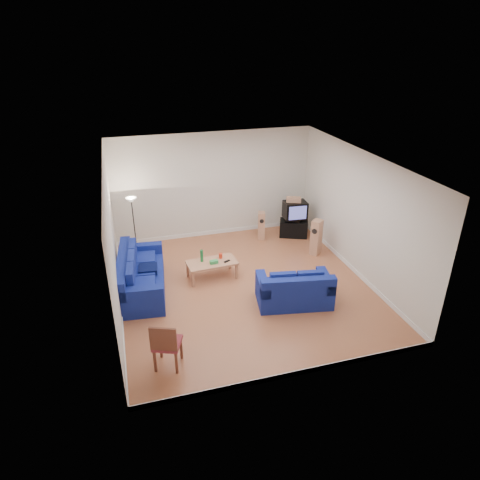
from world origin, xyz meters
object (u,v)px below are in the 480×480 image
object	(u,v)px
sofa_three_seat	(139,278)
coffee_table	(212,264)
tv_stand	(293,228)
television	(295,210)
sofa_loveseat	(294,292)

from	to	relation	value
sofa_three_seat	coffee_table	bearing A→B (deg)	99.46
tv_stand	television	bearing A→B (deg)	-60.94
sofa_three_seat	coffee_table	size ratio (longest dim) A/B	1.94
sofa_three_seat	sofa_loveseat	bearing A→B (deg)	71.13
coffee_table	television	xyz separation A→B (m)	(3.00, 1.74, 0.48)
sofa_three_seat	tv_stand	xyz separation A→B (m)	(4.83, 1.88, -0.09)
sofa_loveseat	tv_stand	world-z (taller)	sofa_loveseat
sofa_loveseat	tv_stand	size ratio (longest dim) A/B	2.16
television	tv_stand	bearing A→B (deg)	100.17
sofa_loveseat	sofa_three_seat	bearing A→B (deg)	165.36
coffee_table	television	size ratio (longest dim) A/B	1.84
sofa_three_seat	television	bearing A→B (deg)	116.84
sofa_three_seat	coffee_table	world-z (taller)	sofa_three_seat
sofa_loveseat	television	world-z (taller)	television
sofa_three_seat	tv_stand	bearing A→B (deg)	117.15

